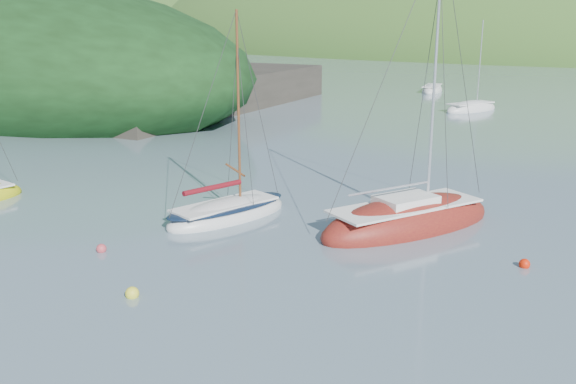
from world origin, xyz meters
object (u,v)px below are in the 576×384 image
Objects in this scene: distant_sloop_a at (471,109)px; distant_sloop_c at (432,90)px; daysailer_white at (227,213)px; sloop_red at (408,223)px.

distant_sloop_a reaches higher than distant_sloop_c.
distant_sloop_c is (-15.05, 54.54, -0.06)m from daysailer_white.
sloop_red reaches higher than daysailer_white.
sloop_red is at bearing -82.58° from distant_sloop_c.
sloop_red is 1.43× the size of distant_sloop_c.
distant_sloop_c is at bearing 135.56° from sloop_red.
distant_sloop_a is 17.13m from distant_sloop_c.
daysailer_white is 56.58m from distant_sloop_c.
daysailer_white reaches higher than distant_sloop_a.
sloop_red is at bearing -53.81° from distant_sloop_a.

